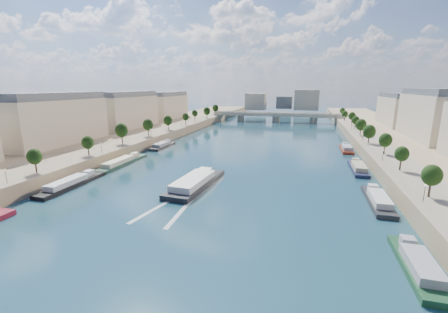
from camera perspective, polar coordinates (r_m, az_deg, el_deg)
The scene contains 16 objects.
ground at distance 135.58m, azimuth 4.12°, elevation -0.02°, with size 700.00×700.00×0.00m, color #0B2531.
quay_left at distance 164.44m, azimuth -21.32°, elevation 2.35°, with size 44.00×520.00×5.00m, color #9E8460.
quay_right at distance 140.69m, azimuth 34.27°, elevation -0.80°, with size 44.00×520.00×5.00m, color #9E8460.
pave_left at distance 155.60m, azimuth -16.94°, elevation 3.07°, with size 14.00×520.00×0.10m, color gray.
pave_right at distance 135.92m, azimuth 28.44°, elevation 0.60°, with size 14.00×520.00×0.10m, color gray.
trees_left at distance 155.42m, azimuth -16.06°, elevation 5.14°, with size 4.80×268.80×8.26m.
trees_right at distance 144.18m, azimuth 27.05°, elevation 3.60°, with size 4.80×268.80×8.26m.
lamps_left at distance 144.45m, azimuth -17.58°, elevation 3.37°, with size 0.36×200.36×4.28m.
lamps_right at distance 139.26m, azimuth 26.32°, elevation 2.25°, with size 0.36×200.36×4.28m.
buildings_left at distance 179.95m, azimuth -22.80°, elevation 7.59°, with size 16.00×226.00×23.20m.
skyline at distance 350.13m, azimuth 11.80°, elevation 10.33°, with size 79.00×42.00×22.00m.
bridge at distance 270.68m, azimuth 9.91°, elevation 7.58°, with size 112.00×12.00×8.15m.
tour_barge at distance 95.82m, azimuth -5.47°, elevation -4.99°, with size 10.79×30.72×4.10m.
wake at distance 81.94m, azimuth -9.56°, elevation -9.23°, with size 10.75×26.03×0.04m.
moored_barges_left at distance 106.51m, azimuth -27.39°, elevation -4.78°, with size 5.00×155.31×3.60m.
moored_barges_right at distance 91.61m, azimuth 27.33°, elevation -7.58°, with size 5.00×160.47×3.60m.
Camera 1 is at (25.16, -29.53, 31.17)m, focal length 24.00 mm.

